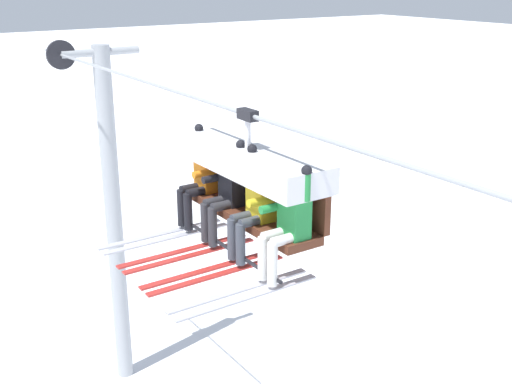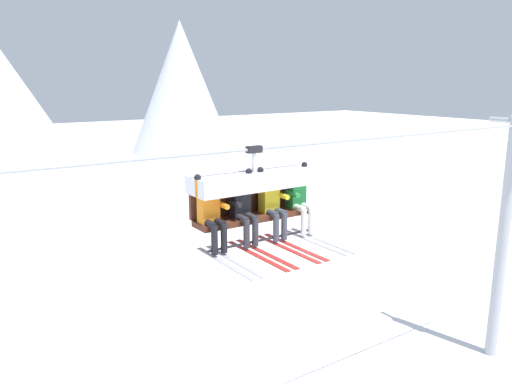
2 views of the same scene
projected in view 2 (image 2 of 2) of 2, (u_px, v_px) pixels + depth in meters
mountain_peak_central at (181, 88)px, 60.07m from camera, size 12.31×12.31×15.57m
lift_tower_far at (504, 234)px, 15.22m from camera, size 0.36×1.88×7.76m
lift_cable at (324, 143)px, 9.39m from camera, size 18.29×0.05×0.05m
chairlift_chair at (252, 189)px, 8.73m from camera, size 2.26×0.74×1.61m
skier_orange at (212, 213)px, 8.11m from camera, size 0.48×1.70×1.34m
skier_black at (244, 208)px, 8.45m from camera, size 0.48×1.70×1.34m
skier_yellow at (273, 203)px, 8.78m from camera, size 0.48×1.70×1.34m
skier_green at (300, 199)px, 9.12m from camera, size 0.48×1.70×1.34m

